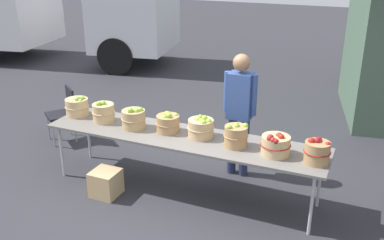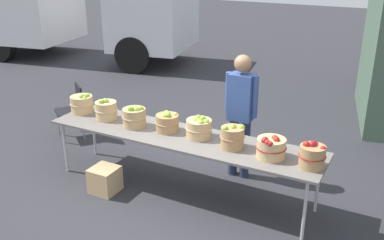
{
  "view_description": "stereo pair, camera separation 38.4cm",
  "coord_description": "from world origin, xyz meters",
  "px_view_note": "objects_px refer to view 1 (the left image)",
  "views": [
    {
      "loc": [
        2.04,
        -4.39,
        2.88
      ],
      "look_at": [
        0.0,
        0.3,
        0.85
      ],
      "focal_mm": 40.72,
      "sensor_mm": 36.0,
      "label": 1
    },
    {
      "loc": [
        2.38,
        -4.22,
        2.88
      ],
      "look_at": [
        0.0,
        0.3,
        0.85
      ],
      "focal_mm": 40.72,
      "sensor_mm": 36.0,
      "label": 2
    }
  ],
  "objects_px": {
    "apple_basket_green_0": "(77,106)",
    "apple_basket_green_4": "(201,127)",
    "vendor_adult": "(240,106)",
    "apple_basket_red_0": "(275,145)",
    "apple_basket_red_1": "(317,151)",
    "folding_chair": "(64,110)",
    "box_truck": "(8,3)",
    "produce_crate": "(106,183)",
    "apple_basket_green_1": "(103,112)",
    "apple_basket_green_2": "(134,118)",
    "apple_basket_green_3": "(168,123)",
    "market_table": "(182,138)",
    "apple_basket_green_5": "(236,136)"
  },
  "relations": [
    {
      "from": "market_table",
      "to": "vendor_adult",
      "type": "xyz_separation_m",
      "value": [
        0.5,
        0.7,
        0.26
      ]
    },
    {
      "from": "market_table",
      "to": "produce_crate",
      "type": "height_order",
      "value": "market_table"
    },
    {
      "from": "vendor_adult",
      "to": "box_truck",
      "type": "bearing_deg",
      "value": -27.13
    },
    {
      "from": "apple_basket_green_4",
      "to": "produce_crate",
      "type": "distance_m",
      "value": 1.38
    },
    {
      "from": "apple_basket_green_0",
      "to": "apple_basket_green_4",
      "type": "bearing_deg",
      "value": -0.32
    },
    {
      "from": "apple_basket_green_4",
      "to": "vendor_adult",
      "type": "relative_size",
      "value": 0.2
    },
    {
      "from": "apple_basket_green_0",
      "to": "apple_basket_green_1",
      "type": "height_order",
      "value": "apple_basket_green_1"
    },
    {
      "from": "vendor_adult",
      "to": "box_truck",
      "type": "distance_m",
      "value": 8.75
    },
    {
      "from": "apple_basket_red_1",
      "to": "produce_crate",
      "type": "distance_m",
      "value": 2.56
    },
    {
      "from": "apple_basket_green_3",
      "to": "apple_basket_green_4",
      "type": "xyz_separation_m",
      "value": [
        0.43,
        0.01,
        0.01
      ]
    },
    {
      "from": "apple_basket_green_0",
      "to": "apple_basket_red_1",
      "type": "relative_size",
      "value": 1.13
    },
    {
      "from": "apple_basket_green_2",
      "to": "apple_basket_green_3",
      "type": "bearing_deg",
      "value": 7.89
    },
    {
      "from": "market_table",
      "to": "produce_crate",
      "type": "distance_m",
      "value": 1.11
    },
    {
      "from": "apple_basket_red_0",
      "to": "vendor_adult",
      "type": "height_order",
      "value": "vendor_adult"
    },
    {
      "from": "market_table",
      "to": "box_truck",
      "type": "height_order",
      "value": "box_truck"
    },
    {
      "from": "apple_basket_red_0",
      "to": "folding_chair",
      "type": "relative_size",
      "value": 0.39
    },
    {
      "from": "apple_basket_green_4",
      "to": "folding_chair",
      "type": "distance_m",
      "value": 2.66
    },
    {
      "from": "apple_basket_green_1",
      "to": "apple_basket_red_1",
      "type": "xyz_separation_m",
      "value": [
        2.74,
        -0.09,
        0.0
      ]
    },
    {
      "from": "apple_basket_red_0",
      "to": "apple_basket_red_1",
      "type": "relative_size",
      "value": 1.17
    },
    {
      "from": "apple_basket_green_2",
      "to": "apple_basket_green_3",
      "type": "distance_m",
      "value": 0.45
    },
    {
      "from": "apple_basket_red_0",
      "to": "folding_chair",
      "type": "bearing_deg",
      "value": 168.19
    },
    {
      "from": "produce_crate",
      "to": "vendor_adult",
      "type": "bearing_deg",
      "value": 41.59
    },
    {
      "from": "market_table",
      "to": "apple_basket_green_0",
      "type": "height_order",
      "value": "apple_basket_green_0"
    },
    {
      "from": "folding_chair",
      "to": "box_truck",
      "type": "bearing_deg",
      "value": 178.1
    },
    {
      "from": "apple_basket_green_5",
      "to": "apple_basket_green_3",
      "type": "bearing_deg",
      "value": 175.48
    },
    {
      "from": "apple_basket_green_5",
      "to": "apple_basket_green_2",
      "type": "bearing_deg",
      "value": 179.6
    },
    {
      "from": "apple_basket_red_0",
      "to": "box_truck",
      "type": "xyz_separation_m",
      "value": [
        -8.45,
        4.71,
        0.62
      ]
    },
    {
      "from": "apple_basket_green_3",
      "to": "produce_crate",
      "type": "xyz_separation_m",
      "value": [
        -0.61,
        -0.54,
        -0.7
      ]
    },
    {
      "from": "box_truck",
      "to": "folding_chair",
      "type": "height_order",
      "value": "box_truck"
    },
    {
      "from": "apple_basket_green_4",
      "to": "market_table",
      "type": "bearing_deg",
      "value": -162.51
    },
    {
      "from": "market_table",
      "to": "apple_basket_red_1",
      "type": "height_order",
      "value": "apple_basket_red_1"
    },
    {
      "from": "apple_basket_green_0",
      "to": "apple_basket_green_2",
      "type": "height_order",
      "value": "apple_basket_green_2"
    },
    {
      "from": "apple_basket_green_0",
      "to": "apple_basket_red_0",
      "type": "height_order",
      "value": "apple_basket_green_0"
    },
    {
      "from": "folding_chair",
      "to": "market_table",
      "type": "bearing_deg",
      "value": 20.81
    },
    {
      "from": "market_table",
      "to": "apple_basket_green_1",
      "type": "height_order",
      "value": "apple_basket_green_1"
    },
    {
      "from": "apple_basket_green_3",
      "to": "vendor_adult",
      "type": "bearing_deg",
      "value": 41.89
    },
    {
      "from": "apple_basket_red_1",
      "to": "box_truck",
      "type": "height_order",
      "value": "box_truck"
    },
    {
      "from": "apple_basket_red_1",
      "to": "vendor_adult",
      "type": "height_order",
      "value": "vendor_adult"
    },
    {
      "from": "apple_basket_green_2",
      "to": "apple_basket_red_0",
      "type": "relative_size",
      "value": 0.94
    },
    {
      "from": "apple_basket_green_5",
      "to": "apple_basket_red_0",
      "type": "distance_m",
      "value": 0.47
    },
    {
      "from": "folding_chair",
      "to": "apple_basket_red_1",
      "type": "bearing_deg",
      "value": 26.25
    },
    {
      "from": "market_table",
      "to": "box_truck",
      "type": "xyz_separation_m",
      "value": [
        -7.29,
        4.65,
        0.77
      ]
    },
    {
      "from": "vendor_adult",
      "to": "apple_basket_green_1",
      "type": "bearing_deg",
      "value": 21.87
    },
    {
      "from": "box_truck",
      "to": "produce_crate",
      "type": "xyz_separation_m",
      "value": [
        6.47,
        -5.13,
        -1.33
      ]
    },
    {
      "from": "apple_basket_red_0",
      "to": "produce_crate",
      "type": "distance_m",
      "value": 2.14
    },
    {
      "from": "apple_basket_green_5",
      "to": "folding_chair",
      "type": "xyz_separation_m",
      "value": [
        -3.04,
        0.7,
        -0.37
      ]
    },
    {
      "from": "apple_basket_red_0",
      "to": "box_truck",
      "type": "height_order",
      "value": "box_truck"
    },
    {
      "from": "apple_basket_green_2",
      "to": "apple_basket_green_5",
      "type": "distance_m",
      "value": 1.35
    },
    {
      "from": "apple_basket_green_3",
      "to": "folding_chair",
      "type": "height_order",
      "value": "apple_basket_green_3"
    },
    {
      "from": "apple_basket_green_5",
      "to": "apple_basket_red_1",
      "type": "distance_m",
      "value": 0.91
    }
  ]
}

